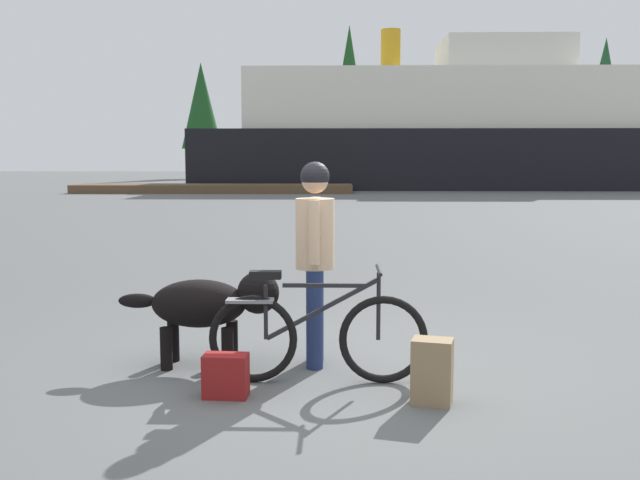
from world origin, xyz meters
TOP-DOWN VIEW (x-y plane):
  - ground_plane at (0.00, 0.00)m, footprint 160.00×160.00m
  - bicycle at (-0.03, -0.21)m, footprint 1.69×0.44m
  - person_cyclist at (-0.06, 0.27)m, footprint 0.32×0.53m
  - dog at (-0.93, 0.23)m, footprint 1.34×0.47m
  - backpack at (0.80, -0.66)m, footprint 0.32×0.26m
  - handbag_pannier at (-0.68, -0.55)m, footprint 0.33×0.20m
  - dock_pier at (-5.83, 29.07)m, footprint 13.46×2.64m
  - ferry_boat at (6.67, 35.09)m, footprint 28.24×8.67m
  - sailboat_moored at (2.57, 40.98)m, footprint 6.05×1.69m
  - pine_tree_far_left at (-10.56, 51.40)m, footprint 3.19×3.19m
  - pine_tree_center at (1.16, 52.27)m, footprint 3.23×3.23m
  - pine_tree_far_right at (21.77, 53.29)m, footprint 3.25×3.25m

SIDE VIEW (x-z plane):
  - ground_plane at x=0.00m, z-range 0.00..0.00m
  - handbag_pannier at x=-0.68m, z-range 0.00..0.32m
  - dock_pier at x=-5.83m, z-range 0.00..0.40m
  - backpack at x=0.80m, z-range 0.00..0.47m
  - bicycle at x=-0.03m, z-range -0.07..0.82m
  - sailboat_moored at x=2.57m, z-range -3.07..4.08m
  - dog at x=-0.93m, z-range 0.13..0.92m
  - person_cyclist at x=-0.06m, z-range 0.17..1.87m
  - ferry_boat at x=6.67m, z-range -1.30..7.47m
  - pine_tree_far_left at x=-10.56m, z-range 1.18..10.32m
  - pine_tree_far_right at x=21.77m, z-range 1.60..12.85m
  - pine_tree_center at x=1.16m, z-range 1.19..13.30m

